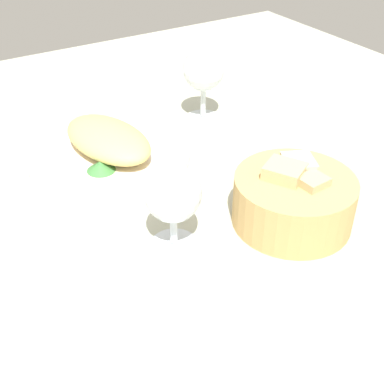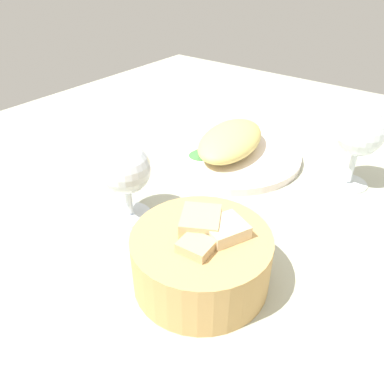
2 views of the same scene
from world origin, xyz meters
The scene contains 7 objects.
ground_plane centered at (0.00, 0.00, -1.00)cm, with size 140.00×140.00×2.00cm, color #ACB09A.
plate centered at (-12.71, -10.42, 0.70)cm, with size 27.65×27.65×1.40cm, color white.
omelette centered at (-12.71, -10.42, 3.81)cm, with size 19.19×10.64×4.82cm, color #D5C06A.
lettuce_garnish centered at (-7.85, -13.98, 2.25)cm, with size 4.67×4.67×1.69cm, color #3C7A3B.
bread_basket centered at (17.06, 4.49, 3.94)cm, with size 16.96×16.96×9.12cm.
wine_glass_near centered at (12.83, -12.45, 7.96)cm, with size 7.51×7.51×12.21cm.
wine_glass_far centered at (-17.22, 11.53, 9.38)cm, with size 7.78×7.78×13.85cm.
Camera 1 is at (59.70, -38.59, 45.79)cm, focal length 48.34 mm.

